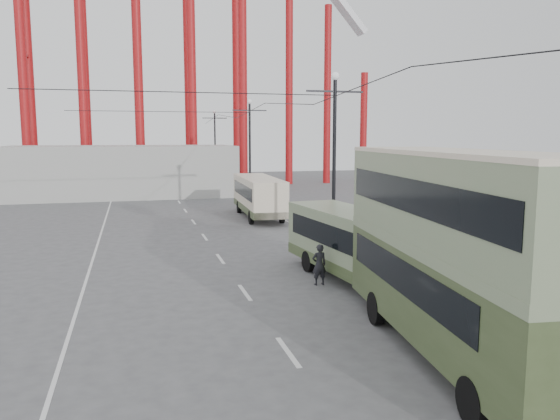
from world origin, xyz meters
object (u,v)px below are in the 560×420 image
object	(u,v)px
double_decker_bus	(457,244)
single_decker_green	(365,247)
single_decker_cream	(259,195)
pedestrian	(319,265)

from	to	relation	value
double_decker_bus	single_decker_green	bearing A→B (deg)	91.99
single_decker_green	single_decker_cream	xyz separation A→B (m)	(0.16, 19.40, 0.03)
double_decker_bus	single_decker_green	distance (m)	7.28
double_decker_bus	single_decker_cream	bearing A→B (deg)	94.99
single_decker_cream	double_decker_bus	bearing A→B (deg)	-88.95
single_decker_green	single_decker_cream	bearing A→B (deg)	83.46
double_decker_bus	pedestrian	world-z (taller)	double_decker_bus
double_decker_bus	pedestrian	xyz separation A→B (m)	(-1.06, 7.86, -2.29)
pedestrian	single_decker_green	bearing A→B (deg)	149.95
single_decker_green	pedestrian	xyz separation A→B (m)	(-1.62, 0.76, -0.80)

